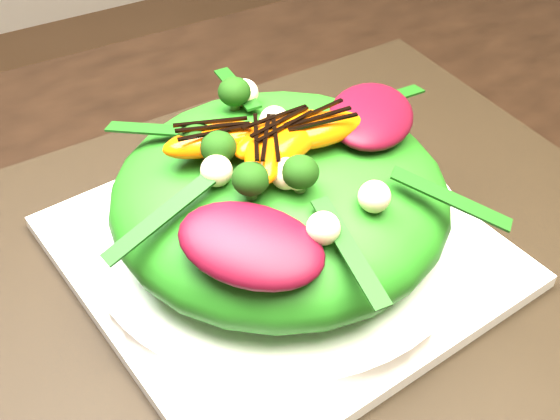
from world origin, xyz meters
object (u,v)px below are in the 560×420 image
plate_base (280,251)px  orange_segment (277,133)px  lettuce_mound (280,196)px  placemat (280,258)px  salad_bowl (280,236)px

plate_base → orange_segment: size_ratio=4.16×
lettuce_mound → placemat: bearing=90.0°
plate_base → lettuce_mound: bearing=-90.0°
salad_bowl → lettuce_mound: lettuce_mound is taller
salad_bowl → placemat: bearing=0.0°
salad_bowl → lettuce_mound: (0.00, -0.00, 0.04)m
salad_bowl → plate_base: bearing=0.0°
plate_base → lettuce_mound: 0.05m
lettuce_mound → orange_segment: 0.05m
placemat → salad_bowl: salad_bowl is taller
placemat → lettuce_mound: size_ratio=2.36×
plate_base → lettuce_mound: (0.00, -0.00, 0.05)m
placemat → salad_bowl: (0.00, 0.00, 0.02)m
salad_bowl → orange_segment: size_ratio=4.03×
salad_bowl → lettuce_mound: 0.04m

